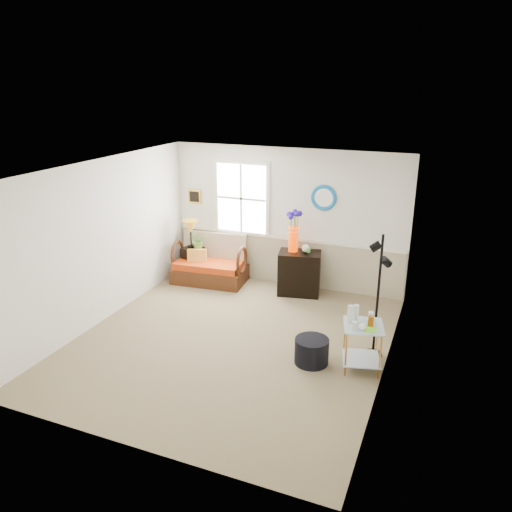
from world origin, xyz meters
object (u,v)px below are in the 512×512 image
at_px(cabinet, 299,273).
at_px(side_table, 362,347).
at_px(floor_lamp, 378,297).
at_px(lamp_stand, 193,263).
at_px(ottoman, 312,351).
at_px(loveseat, 209,260).

height_order(cabinet, side_table, cabinet).
bearing_deg(floor_lamp, lamp_stand, 136.22).
bearing_deg(lamp_stand, ottoman, -35.65).
height_order(side_table, ottoman, side_table).
xyz_separation_m(loveseat, cabinet, (1.79, 0.10, -0.05)).
xyz_separation_m(loveseat, side_table, (3.33, -2.02, -0.12)).
relative_size(cabinet, ottoman, 1.69).
height_order(side_table, floor_lamp, floor_lamp).
height_order(floor_lamp, ottoman, floor_lamp).
distance_m(side_table, ottoman, 0.69).
relative_size(lamp_stand, side_table, 0.94).
relative_size(loveseat, lamp_stand, 2.23).
xyz_separation_m(loveseat, ottoman, (2.67, -2.14, -0.27)).
bearing_deg(side_table, ottoman, -170.04).
bearing_deg(floor_lamp, cabinet, 113.83).
bearing_deg(cabinet, ottoman, -80.38).
height_order(lamp_stand, floor_lamp, floor_lamp).
bearing_deg(ottoman, floor_lamp, 34.99).
distance_m(lamp_stand, side_table, 4.29).
bearing_deg(side_table, floor_lamp, 76.57).
relative_size(loveseat, cabinet, 1.73).
relative_size(cabinet, floor_lamp, 0.44).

